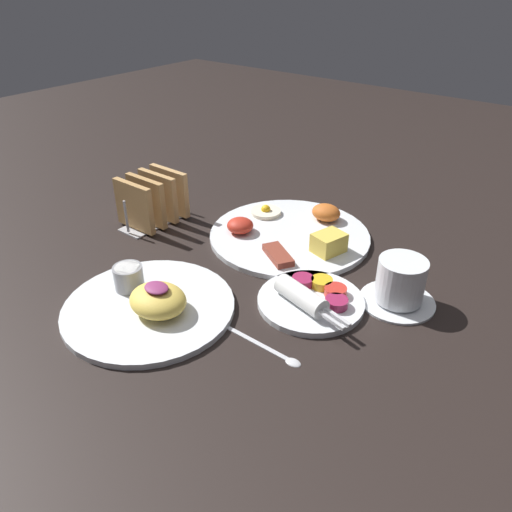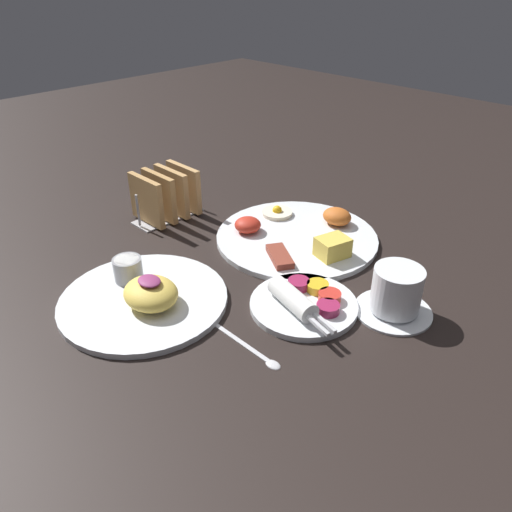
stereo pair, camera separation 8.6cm
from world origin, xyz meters
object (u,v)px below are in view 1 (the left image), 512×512
Objects in this scene: coffee_cup at (400,284)px; plate_breakfast at (291,233)px; plate_condiments at (311,299)px; plate_foreground at (149,302)px; toast_rack at (153,201)px.

plate_breakfast is at bearing 164.16° from coffee_cup.
plate_condiments is 0.66× the size of plate_foreground.
toast_rack is (-0.41, 0.04, 0.04)m from plate_condiments.
plate_foreground is at bearing -139.01° from coffee_cup.
plate_condiments is at bearing -139.57° from coffee_cup.
plate_foreground is at bearing -96.83° from plate_breakfast.
coffee_cup is (0.30, 0.26, 0.02)m from plate_foreground.
toast_rack is (-0.26, -0.12, 0.04)m from plate_breakfast.
plate_breakfast is 0.27m from coffee_cup.
plate_condiments is (0.15, -0.16, 0.00)m from plate_breakfast.
plate_condiments is at bearing 41.30° from plate_foreground.
plate_breakfast is at bearing 132.65° from plate_condiments.
coffee_cup reaches higher than plate_condiments.
plate_breakfast is 0.29m from toast_rack.
coffee_cup reaches higher than plate_foreground.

